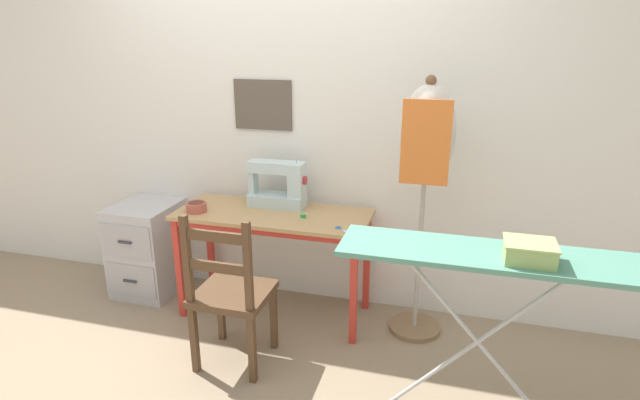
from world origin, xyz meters
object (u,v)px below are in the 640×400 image
thread_spool_near_machine (303,216)px  ironing_board (487,262)px  sewing_machine (280,186)px  filing_cabinet (149,248)px  scissors (341,229)px  dress_form (426,152)px  storage_box (530,252)px  fabric_bowl (196,207)px  wooden_chair (231,295)px

thread_spool_near_machine → ironing_board: (1.04, -0.63, 0.11)m
sewing_machine → filing_cabinet: sewing_machine is taller
sewing_machine → scissors: sewing_machine is taller
scissors → ironing_board: size_ratio=0.10×
thread_spool_near_machine → ironing_board: size_ratio=0.03×
dress_form → storage_box: 0.93m
sewing_machine → storage_box: sewing_machine is taller
sewing_machine → fabric_bowl: size_ratio=2.94×
fabric_bowl → wooden_chair: (0.44, -0.47, -0.31)m
filing_cabinet → storage_box: size_ratio=3.13×
sewing_machine → scissors: bearing=-31.9°
wooden_chair → dress_form: 1.34m
thread_spool_near_machine → storage_box: bearing=-29.6°
wooden_chair → sewing_machine: bearing=86.8°
sewing_machine → ironing_board: sewing_machine is taller
filing_cabinet → dress_form: dress_form is taller
fabric_bowl → dress_form: (1.40, 0.14, 0.41)m
sewing_machine → fabric_bowl: bearing=-153.3°
ironing_board → thread_spool_near_machine: bearing=148.8°
fabric_bowl → filing_cabinet: bearing=161.6°
wooden_chair → ironing_board: (1.29, -0.09, 0.40)m
wooden_chair → storage_box: (1.45, -0.14, 0.49)m
wooden_chair → filing_cabinet: bearing=146.1°
sewing_machine → scissors: (0.48, -0.30, -0.14)m
dress_form → scissors: bearing=-155.8°
scissors → storage_box: size_ratio=0.60×
thread_spool_near_machine → wooden_chair: 0.66m
sewing_machine → ironing_board: size_ratio=0.30×
filing_cabinet → ironing_board: bearing=-18.1°
scissors → storage_box: 1.10m
sewing_machine → storage_box: 1.65m
wooden_chair → storage_box: 1.53m
ironing_board → dress_form: bearing=115.3°
wooden_chair → scissors: bearing=38.5°
scissors → storage_box: storage_box is taller
sewing_machine → filing_cabinet: size_ratio=0.58×
sewing_machine → wooden_chair: bearing=-93.2°
thread_spool_near_machine → storage_box: storage_box is taller
sewing_machine → dress_form: bearing=-6.3°
dress_form → ironing_board: dress_form is taller
fabric_bowl → storage_box: 1.99m
wooden_chair → storage_box: bearing=-5.6°
filing_cabinet → ironing_board: (2.24, -0.73, 0.51)m
scissors → filing_cabinet: scissors is taller
storage_box → filing_cabinet: bearing=161.9°
wooden_chair → ironing_board: bearing=-4.1°
fabric_bowl → thread_spool_near_machine: (0.69, 0.07, -0.02)m
sewing_machine → scissors: 0.58m
scissors → dress_form: dress_form is taller
wooden_chair → dress_form: (0.96, 0.61, 0.72)m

